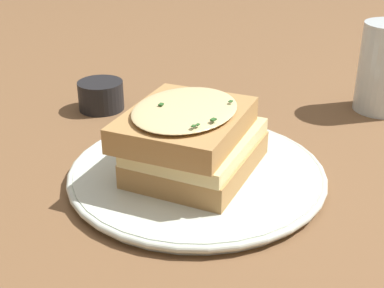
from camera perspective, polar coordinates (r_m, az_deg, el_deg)
name	(u,v)px	position (r m, az deg, el deg)	size (l,w,h in m)	color
ground_plane	(197,179)	(0.55, 0.51, -3.79)	(2.40, 2.40, 0.00)	brown
dinner_plate	(192,174)	(0.54, 0.00, -3.22)	(0.26, 0.26, 0.01)	silver
sandwich	(189,139)	(0.52, -0.32, 0.56)	(0.12, 0.14, 0.07)	#B2844C
condiment_pot	(101,95)	(0.72, -9.69, 5.13)	(0.06, 0.06, 0.04)	black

